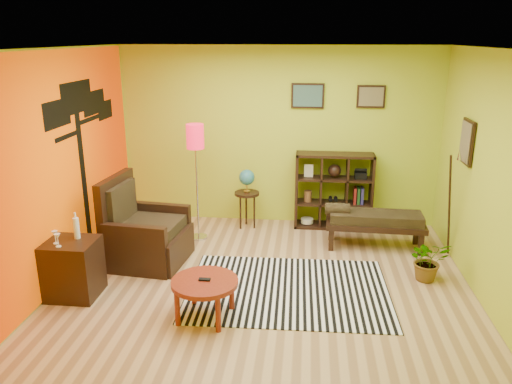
# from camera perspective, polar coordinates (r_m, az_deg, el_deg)

# --- Properties ---
(ground) EXTENTS (5.00, 5.00, 0.00)m
(ground) POSITION_cam_1_polar(r_m,az_deg,el_deg) (6.26, 1.01, -10.43)
(ground) COLOR tan
(ground) RESTS_ON ground
(room_shell) EXTENTS (5.04, 4.54, 2.82)m
(room_shell) POSITION_cam_1_polar(r_m,az_deg,el_deg) (5.67, 0.18, 5.98)
(room_shell) COLOR #B4C829
(room_shell) RESTS_ON ground
(zebra_rug) EXTENTS (2.44, 1.79, 0.01)m
(zebra_rug) POSITION_cam_1_polar(r_m,az_deg,el_deg) (6.13, 3.68, -11.06)
(zebra_rug) COLOR white
(zebra_rug) RESTS_ON ground
(coffee_table) EXTENTS (0.72, 0.72, 0.46)m
(coffee_table) POSITION_cam_1_polar(r_m,az_deg,el_deg) (5.44, -5.88, -10.58)
(coffee_table) COLOR maroon
(coffee_table) RESTS_ON ground
(armchair) EXTENTS (1.06, 1.06, 1.17)m
(armchair) POSITION_cam_1_polar(r_m,az_deg,el_deg) (6.88, -12.74, -4.96)
(armchair) COLOR black
(armchair) RESTS_ON ground
(side_cabinet) EXTENTS (0.58, 0.52, 1.00)m
(side_cabinet) POSITION_cam_1_polar(r_m,az_deg,el_deg) (6.24, -20.21, -8.17)
(side_cabinet) COLOR black
(side_cabinet) RESTS_ON ground
(floor_lamp) EXTENTS (0.26, 0.26, 1.73)m
(floor_lamp) POSITION_cam_1_polar(r_m,az_deg,el_deg) (7.21, -6.93, 5.12)
(floor_lamp) COLOR silver
(floor_lamp) RESTS_ON ground
(globe_table) EXTENTS (0.39, 0.39, 0.95)m
(globe_table) POSITION_cam_1_polar(r_m,az_deg,el_deg) (7.77, -1.05, 0.92)
(globe_table) COLOR black
(globe_table) RESTS_ON ground
(cube_shelf) EXTENTS (1.20, 0.35, 1.20)m
(cube_shelf) POSITION_cam_1_polar(r_m,az_deg,el_deg) (7.91, 8.96, 0.11)
(cube_shelf) COLOR black
(cube_shelf) RESTS_ON ground
(bench) EXTENTS (1.42, 0.54, 0.65)m
(bench) POSITION_cam_1_polar(r_m,az_deg,el_deg) (7.31, 13.19, -3.15)
(bench) COLOR black
(bench) RESTS_ON ground
(potted_plant) EXTENTS (0.56, 0.61, 0.42)m
(potted_plant) POSITION_cam_1_polar(r_m,az_deg,el_deg) (6.62, 19.03, -7.82)
(potted_plant) COLOR #26661E
(potted_plant) RESTS_ON ground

